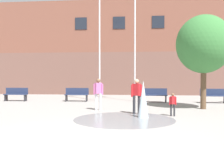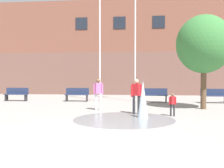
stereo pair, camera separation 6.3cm
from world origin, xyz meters
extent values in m
plane|color=gray|center=(0.00, 0.00, 0.00)|extent=(100.00, 100.00, 0.00)
cube|color=brown|center=(0.00, 20.20, 1.96)|extent=(36.00, 6.00, 3.92)
cube|color=brown|center=(0.00, 20.20, 6.31)|extent=(36.00, 6.00, 4.79)
cube|color=#1E232D|center=(-3.50, 17.18, 6.55)|extent=(1.10, 0.06, 1.10)
cube|color=#1E232D|center=(0.00, 17.18, 6.55)|extent=(1.10, 0.06, 1.10)
cube|color=#1E232D|center=(3.50, 17.18, 6.55)|extent=(1.10, 0.06, 1.10)
cylinder|color=gray|center=(1.19, 3.79, 0.00)|extent=(4.04, 4.04, 0.01)
cone|color=silver|center=(1.95, 4.27, 0.77)|extent=(0.45, 0.45, 1.53)
cube|color=#28282D|center=(-7.35, 10.62, 0.22)|extent=(0.06, 0.40, 0.44)
cube|color=#28282D|center=(-5.95, 10.62, 0.22)|extent=(0.06, 0.40, 0.44)
cube|color=#232D4C|center=(-6.65, 10.62, 0.47)|extent=(1.60, 0.44, 0.05)
cube|color=#232D4C|center=(-6.65, 10.82, 0.70)|extent=(1.60, 0.04, 0.42)
cube|color=#28282D|center=(-3.12, 10.77, 0.22)|extent=(0.06, 0.40, 0.44)
cube|color=#28282D|center=(-1.72, 10.77, 0.22)|extent=(0.06, 0.40, 0.44)
cube|color=#232D4C|center=(-2.42, 10.77, 0.47)|extent=(1.60, 0.44, 0.05)
cube|color=#232D4C|center=(-2.42, 10.97, 0.70)|extent=(1.60, 0.04, 0.42)
cube|color=#28282D|center=(2.14, 10.73, 0.22)|extent=(0.06, 0.40, 0.44)
cube|color=#28282D|center=(3.54, 10.73, 0.22)|extent=(0.06, 0.40, 0.44)
cube|color=#232D4C|center=(2.84, 10.73, 0.47)|extent=(1.60, 0.44, 0.05)
cube|color=#232D4C|center=(2.84, 10.93, 0.70)|extent=(1.60, 0.04, 0.42)
cube|color=#28282D|center=(5.81, 10.54, 0.22)|extent=(0.06, 0.40, 0.44)
cube|color=#232D4C|center=(6.51, 10.54, 0.47)|extent=(1.60, 0.44, 0.05)
cube|color=#232D4C|center=(6.51, 10.74, 0.70)|extent=(1.60, 0.04, 0.42)
cylinder|color=#28282D|center=(1.56, 5.27, 0.42)|extent=(0.12, 0.12, 0.84)
cylinder|color=#28282D|center=(1.78, 5.27, 0.42)|extent=(0.12, 0.12, 0.84)
cube|color=red|center=(1.67, 5.27, 1.11)|extent=(0.39, 0.35, 0.54)
sphere|color=tan|center=(1.67, 5.27, 1.48)|extent=(0.21, 0.21, 0.21)
cylinder|color=red|center=(1.46, 5.27, 1.05)|extent=(0.08, 0.08, 0.55)
cylinder|color=red|center=(1.88, 5.27, 1.05)|extent=(0.08, 0.08, 0.55)
cylinder|color=#28282D|center=(3.15, 4.80, 0.26)|extent=(0.07, 0.07, 0.52)
cylinder|color=#28282D|center=(3.29, 4.80, 0.26)|extent=(0.07, 0.07, 0.52)
cube|color=red|center=(3.22, 4.80, 0.69)|extent=(0.24, 0.23, 0.33)
sphere|color=brown|center=(3.22, 4.80, 0.92)|extent=(0.13, 0.13, 0.13)
cylinder|color=red|center=(3.09, 4.80, 0.65)|extent=(0.05, 0.05, 0.34)
cylinder|color=red|center=(3.35, 4.80, 0.65)|extent=(0.05, 0.05, 0.34)
cylinder|color=silver|center=(-0.37, 6.43, 0.42)|extent=(0.12, 0.12, 0.84)
cylinder|color=silver|center=(-0.15, 6.43, 0.42)|extent=(0.12, 0.12, 0.84)
cube|color=pink|center=(-0.26, 6.43, 1.11)|extent=(0.39, 0.37, 0.54)
sphere|color=brown|center=(-0.26, 6.43, 1.48)|extent=(0.21, 0.21, 0.21)
cylinder|color=pink|center=(-0.47, 6.43, 1.05)|extent=(0.08, 0.08, 0.55)
cylinder|color=pink|center=(-0.05, 6.43, 1.05)|extent=(0.08, 0.08, 0.55)
cylinder|color=silver|center=(-0.90, 11.26, 4.22)|extent=(0.10, 0.10, 8.44)
cylinder|color=silver|center=(1.51, 11.26, 3.97)|extent=(0.10, 0.10, 7.95)
cylinder|color=brown|center=(5.13, 7.47, 0.93)|extent=(0.29, 0.29, 1.87)
ellipsoid|color=#387538|center=(5.13, 7.47, 3.38)|extent=(2.85, 2.85, 3.03)
camera|label=1|loc=(1.73, -6.59, 1.72)|focal=42.00mm
camera|label=2|loc=(1.80, -6.58, 1.72)|focal=42.00mm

